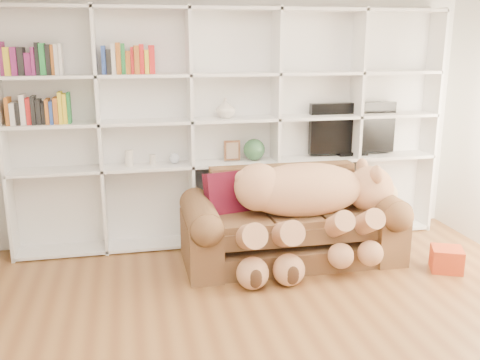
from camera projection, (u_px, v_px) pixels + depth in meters
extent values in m
cube|color=silver|center=(230.00, 112.00, 5.58)|extent=(5.00, 0.02, 2.70)
cube|color=white|center=(231.00, 127.00, 5.58)|extent=(4.40, 0.03, 2.40)
cube|color=white|center=(3.00, 137.00, 4.99)|extent=(0.03, 0.35, 2.40)
cube|color=white|center=(100.00, 134.00, 5.17)|extent=(0.03, 0.35, 2.40)
cube|color=white|center=(191.00, 130.00, 5.34)|extent=(0.03, 0.35, 2.40)
cube|color=white|center=(275.00, 128.00, 5.52)|extent=(0.03, 0.35, 2.40)
cube|color=white|center=(355.00, 125.00, 5.70)|extent=(0.03, 0.35, 2.40)
cube|color=white|center=(429.00, 122.00, 5.87)|extent=(0.03, 0.35, 2.40)
cube|color=white|center=(234.00, 237.00, 5.73)|extent=(4.40, 0.35, 0.03)
cube|color=white|center=(234.00, 163.00, 5.52)|extent=(4.40, 0.35, 0.03)
cube|color=white|center=(234.00, 119.00, 5.41)|extent=(4.40, 0.35, 0.03)
cube|color=white|center=(233.00, 74.00, 5.29)|extent=(4.40, 0.35, 0.03)
cube|color=white|center=(233.00, 9.00, 5.14)|extent=(4.40, 0.35, 0.03)
cube|color=brown|center=(291.00, 250.00, 5.19)|extent=(1.97, 0.80, 0.21)
cube|color=brown|center=(293.00, 220.00, 5.10)|extent=(1.46, 0.66, 0.28)
cube|color=brown|center=(282.00, 190.00, 5.40)|extent=(1.46, 0.19, 0.52)
cube|color=brown|center=(201.00, 242.00, 4.98)|extent=(0.30, 0.89, 0.52)
cube|color=brown|center=(376.00, 228.00, 5.33)|extent=(0.30, 0.89, 0.52)
cylinder|color=brown|center=(200.00, 215.00, 4.91)|extent=(0.30, 0.84, 0.30)
cylinder|color=brown|center=(378.00, 203.00, 5.27)|extent=(0.30, 0.84, 0.30)
ellipsoid|color=tan|center=(304.00, 190.00, 5.01)|extent=(1.17, 0.57, 0.51)
sphere|color=tan|center=(258.00, 187.00, 4.91)|extent=(0.45, 0.45, 0.45)
sphere|color=tan|center=(370.00, 189.00, 5.16)|extent=(0.45, 0.45, 0.45)
sphere|color=beige|center=(386.00, 194.00, 5.21)|extent=(0.22, 0.22, 0.22)
sphere|color=#3D2515|center=(394.00, 194.00, 5.23)|extent=(0.07, 0.07, 0.07)
ellipsoid|color=tan|center=(377.00, 175.00, 4.96)|extent=(0.11, 0.17, 0.17)
ellipsoid|color=tan|center=(362.00, 167.00, 5.25)|extent=(0.11, 0.17, 0.17)
sphere|color=tan|center=(243.00, 178.00, 4.86)|extent=(0.15, 0.15, 0.15)
cylinder|color=tan|center=(335.00, 226.00, 4.84)|extent=(0.19, 0.54, 0.39)
cylinder|color=tan|center=(364.00, 224.00, 4.90)|extent=(0.19, 0.54, 0.39)
cylinder|color=tan|center=(248.00, 237.00, 4.69)|extent=(0.22, 0.63, 0.46)
cylinder|color=tan|center=(283.00, 234.00, 4.76)|extent=(0.22, 0.63, 0.46)
sphere|color=tan|center=(341.00, 256.00, 4.74)|extent=(0.23, 0.23, 0.23)
sphere|color=tan|center=(371.00, 254.00, 4.79)|extent=(0.23, 0.23, 0.23)
sphere|color=tan|center=(252.00, 273.00, 4.59)|extent=(0.28, 0.28, 0.28)
sphere|color=tan|center=(288.00, 269.00, 4.66)|extent=(0.28, 0.28, 0.28)
cube|color=maroon|center=(227.00, 194.00, 5.11)|extent=(0.46, 0.33, 0.44)
cube|color=#C03C19|center=(447.00, 259.00, 4.95)|extent=(0.35, 0.34, 0.22)
cube|color=black|center=(352.00, 128.00, 5.76)|extent=(0.96, 0.08, 0.55)
cube|color=black|center=(351.00, 153.00, 5.82)|extent=(0.32, 0.18, 0.04)
cube|color=#56331D|center=(232.00, 150.00, 5.49)|extent=(0.17, 0.03, 0.21)
sphere|color=#2F5B37|center=(254.00, 150.00, 5.53)|extent=(0.22, 0.22, 0.22)
cylinder|color=beige|center=(129.00, 158.00, 5.29)|extent=(0.10, 0.10, 0.16)
cylinder|color=beige|center=(153.00, 160.00, 5.34)|extent=(0.07, 0.07, 0.11)
sphere|color=silver|center=(174.00, 158.00, 5.38)|extent=(0.11, 0.11, 0.11)
imported|color=beige|center=(225.00, 108.00, 5.36)|extent=(0.25, 0.25, 0.20)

